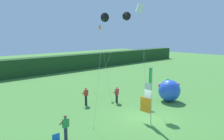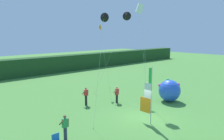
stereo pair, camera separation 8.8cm
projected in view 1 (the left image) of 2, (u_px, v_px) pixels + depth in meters
ground_plane at (144, 119)px, 17.87m from camera, size 120.00×120.00×0.00m
distant_treeline at (18, 68)px, 35.03m from camera, size 80.00×2.40×2.76m
banner_flag at (148, 96)px, 16.79m from camera, size 0.06×1.03×4.23m
person_near_banner at (66, 127)px, 14.24m from camera, size 0.55×0.48×1.60m
person_mid_field at (117, 94)px, 21.93m from camera, size 0.55×0.48×1.59m
person_far_left at (86, 96)px, 21.18m from camera, size 0.55×0.48×1.67m
inflatable_balloon at (169, 91)px, 22.43m from camera, size 2.12×2.12×2.20m
kite_white_box_0 at (140, 9)px, 21.31m from camera, size 1.37×2.30×9.31m
kite_black_delta_1 at (126, 16)px, 24.05m from camera, size 2.88×2.89×8.84m
kite_orange_delta_2 at (99, 28)px, 26.06m from camera, size 1.80×0.62×7.57m
kite_black_delta_4 at (104, 18)px, 15.64m from camera, size 1.39×0.68×7.96m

